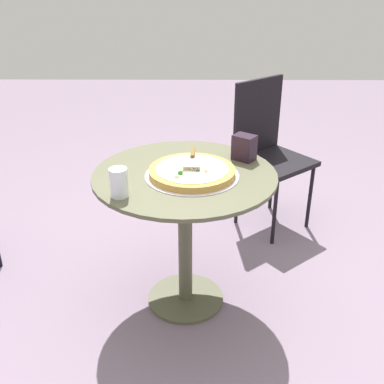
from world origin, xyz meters
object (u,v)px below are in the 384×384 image
object	(u,v)px
pizza_on_tray	(192,172)
pizza_server	(192,157)
napkin_dispenser	(244,148)
patio_chair_near	(268,145)
patio_table	(185,207)
drinking_cup	(119,183)

from	to	relation	value
pizza_on_tray	pizza_server	world-z (taller)	pizza_server
napkin_dispenser	patio_chair_near	distance (m)	0.76
patio_table	drinking_cup	size ratio (longest dim) A/B	6.88
pizza_on_tray	napkin_dispenser	size ratio (longest dim) A/B	3.44
patio_chair_near	napkin_dispenser	bearing A→B (deg)	161.71
patio_chair_near	pizza_server	bearing A→B (deg)	149.26
drinking_cup	patio_chair_near	distance (m)	1.35
patio_table	drinking_cup	distance (m)	0.42
patio_table	pizza_server	bearing A→B (deg)	-36.67
drinking_cup	patio_chair_near	xyz separation A→B (m)	(1.08, -0.77, -0.24)
pizza_server	drinking_cup	distance (m)	0.41
pizza_server	napkin_dispenser	bearing A→B (deg)	-64.43
drinking_cup	pizza_server	bearing A→B (deg)	-46.89
patio_table	patio_chair_near	world-z (taller)	patio_chair_near
patio_table	patio_chair_near	bearing A→B (deg)	-31.08
patio_table	pizza_on_tray	bearing A→B (deg)	-129.62
napkin_dispenser	patio_chair_near	world-z (taller)	patio_chair_near
pizza_on_tray	napkin_dispenser	distance (m)	0.32
pizza_server	drinking_cup	xyz separation A→B (m)	(-0.28, 0.30, 0.00)
pizza_server	patio_chair_near	bearing A→B (deg)	-30.74
pizza_server	pizza_on_tray	bearing A→B (deg)	179.63
pizza_server	drinking_cup	bearing A→B (deg)	133.11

